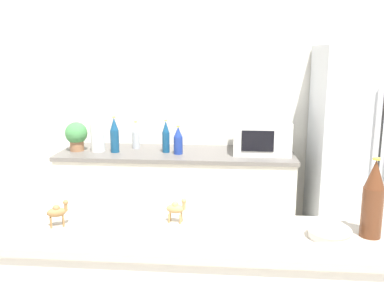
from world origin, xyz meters
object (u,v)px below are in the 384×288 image
(microwave, at_px, (261,137))
(back_bottle_3, at_px, (178,141))
(refrigerator, at_px, (364,156))
(fruit_bowl, at_px, (329,232))
(back_bottle_2, at_px, (136,136))
(back_bottle_1, at_px, (166,137))
(camel_figurine, at_px, (57,212))
(paper_towel_roll, at_px, (98,137))
(back_bottle_0, at_px, (115,135))
(camel_figurine_second, at_px, (176,208))
(wine_bottle, at_px, (373,199))
(potted_plant, at_px, (76,135))

(microwave, bearing_deg, back_bottle_3, -171.45)
(refrigerator, xyz_separation_m, fruit_bowl, (-0.71, -1.88, 0.11))
(microwave, relative_size, back_bottle_2, 1.93)
(back_bottle_1, xyz_separation_m, camel_figurine, (-0.20, -1.89, 0.03))
(paper_towel_roll, bearing_deg, back_bottle_0, -8.12)
(paper_towel_roll, height_order, back_bottle_0, back_bottle_0)
(back_bottle_1, relative_size, camel_figurine_second, 2.45)
(refrigerator, relative_size, back_bottle_2, 7.22)
(back_bottle_2, bearing_deg, camel_figurine, -87.30)
(back_bottle_3, bearing_deg, microwave, 8.55)
(microwave, relative_size, back_bottle_1, 1.68)
(back_bottle_0, relative_size, wine_bottle, 0.93)
(microwave, xyz_separation_m, wine_bottle, (0.32, -1.93, 0.12))
(back_bottle_0, bearing_deg, camel_figurine, -82.41)
(fruit_bowl, xyz_separation_m, camel_figurine, (-1.16, 0.02, 0.04))
(potted_plant, distance_m, fruit_bowl, 2.59)
(back_bottle_0, height_order, wine_bottle, wine_bottle)
(back_bottle_0, relative_size, back_bottle_3, 1.28)
(back_bottle_1, bearing_deg, wine_bottle, -58.75)
(potted_plant, height_order, camel_figurine_second, potted_plant)
(wine_bottle, relative_size, camel_figurine_second, 2.89)
(wine_bottle, height_order, fruit_bowl, wine_bottle)
(back_bottle_1, height_order, wine_bottle, wine_bottle)
(back_bottle_3, bearing_deg, wine_bottle, -60.64)
(back_bottle_0, xyz_separation_m, back_bottle_1, (0.44, 0.04, -0.01))
(back_bottle_3, bearing_deg, back_bottle_1, 154.39)
(back_bottle_3, height_order, camel_figurine_second, back_bottle_3)
(microwave, relative_size, camel_figurine_second, 4.12)
(potted_plant, bearing_deg, wine_bottle, -43.99)
(potted_plant, distance_m, wine_bottle, 2.69)
(back_bottle_3, bearing_deg, refrigerator, 0.86)
(refrigerator, height_order, back_bottle_1, refrigerator)
(potted_plant, relative_size, camel_figurine, 2.17)
(paper_towel_roll, xyz_separation_m, microwave, (1.43, 0.07, 0.02))
(camel_figurine, bearing_deg, back_bottle_0, 97.59)
(back_bottle_1, height_order, fruit_bowl, back_bottle_1)
(back_bottle_2, bearing_deg, camel_figurine_second, -72.48)
(paper_towel_roll, distance_m, fruit_bowl, 2.46)
(camel_figurine, bearing_deg, fruit_bowl, -0.79)
(refrigerator, bearing_deg, paper_towel_roll, 179.60)
(paper_towel_roll, distance_m, microwave, 1.43)
(refrigerator, height_order, back_bottle_0, refrigerator)
(back_bottle_3, xyz_separation_m, wine_bottle, (1.03, -1.82, 0.14))
(potted_plant, xyz_separation_m, wine_bottle, (1.94, -1.87, 0.12))
(microwave, height_order, back_bottle_3, microwave)
(wine_bottle, relative_size, fruit_bowl, 1.87)
(refrigerator, xyz_separation_m, microwave, (-0.85, 0.08, 0.13))
(refrigerator, height_order, fruit_bowl, refrigerator)
(camel_figurine_second, bearing_deg, paper_towel_roll, 117.21)
(refrigerator, height_order, back_bottle_3, refrigerator)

